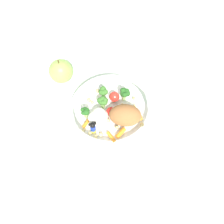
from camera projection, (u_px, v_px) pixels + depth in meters
name	position (u px, v px, depth m)	size (l,w,h in m)	color
ground_plane	(117.00, 113.00, 0.67)	(2.40, 2.40, 0.00)	silver
food_container	(112.00, 112.00, 0.64)	(0.23, 0.23, 0.07)	white
loose_apple	(61.00, 71.00, 0.71)	(0.07, 0.07, 0.09)	#8CB74C
folded_napkin	(188.00, 139.00, 0.63)	(0.10, 0.11, 0.01)	white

